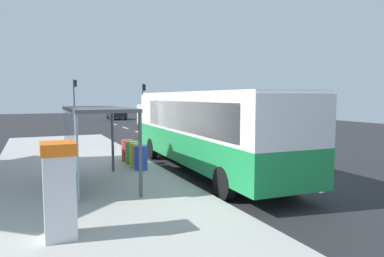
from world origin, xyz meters
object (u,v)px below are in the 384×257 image
(bus, at_px, (206,127))
(bus_shelter, at_px, (88,126))
(recycling_bin_yellow, at_px, (136,155))
(sedan_near, at_px, (116,114))
(white_van, at_px, (155,115))
(recycling_bin_green, at_px, (132,153))
(ticket_machine, at_px, (59,189))
(recycling_bin_red, at_px, (128,150))
(recycling_bin_blue, at_px, (141,158))
(traffic_light_near_side, at_px, (144,96))
(traffic_light_far_side, at_px, (75,94))

(bus, height_order, bus_shelter, bus)
(bus, xyz_separation_m, recycling_bin_yellow, (-2.49, 1.43, -1.19))
(sedan_near, xyz_separation_m, bus_shelter, (-8.71, -36.16, 1.31))
(white_van, distance_m, recycling_bin_green, 17.47)
(sedan_near, relative_size, recycling_bin_green, 4.69)
(ticket_machine, relative_size, recycling_bin_green, 2.04)
(bus_shelter, bearing_deg, recycling_bin_green, 55.06)
(recycling_bin_yellow, xyz_separation_m, bus_shelter, (-2.21, -2.47, 1.44))
(sedan_near, xyz_separation_m, recycling_bin_red, (-6.50, -32.29, -0.14))
(recycling_bin_blue, relative_size, bus_shelter, 0.24)
(recycling_bin_blue, distance_m, traffic_light_near_side, 33.95)
(ticket_machine, distance_m, bus_shelter, 4.34)
(recycling_bin_yellow, distance_m, bus_shelter, 3.61)
(ticket_machine, distance_m, recycling_bin_red, 8.65)
(bus, bearing_deg, sedan_near, 83.48)
(ticket_machine, xyz_separation_m, recycling_bin_green, (3.35, 7.25, -0.52))
(ticket_machine, xyz_separation_m, bus_shelter, (1.14, 4.09, 0.93))
(white_van, relative_size, recycling_bin_green, 5.51)
(bus_shelter, bearing_deg, ticket_machine, -105.60)
(sedan_near, bearing_deg, bus_shelter, -103.55)
(recycling_bin_blue, height_order, recycling_bin_red, same)
(recycling_bin_blue, height_order, traffic_light_far_side, traffic_light_far_side)
(traffic_light_far_side, distance_m, bus_shelter, 35.18)
(bus, xyz_separation_m, recycling_bin_blue, (-2.49, 0.73, -1.19))
(bus, distance_m, recycling_bin_yellow, 3.10)
(sedan_near, bearing_deg, ticket_machine, -103.76)
(recycling_bin_green, distance_m, traffic_light_near_side, 32.61)
(white_van, bearing_deg, traffic_light_far_side, 108.78)
(recycling_bin_yellow, height_order, recycling_bin_red, same)
(sedan_near, bearing_deg, bus, -96.52)
(traffic_light_far_side, xyz_separation_m, bus_shelter, (-3.31, -35.00, -1.34))
(white_van, height_order, traffic_light_near_side, traffic_light_near_side)
(sedan_near, height_order, recycling_bin_red, sedan_near)
(recycling_bin_red, height_order, traffic_light_near_side, traffic_light_near_side)
(bus, distance_m, traffic_light_near_side, 33.96)
(recycling_bin_yellow, bearing_deg, recycling_bin_blue, -90.00)
(recycling_bin_green, bearing_deg, traffic_light_near_side, 72.64)
(sedan_near, relative_size, recycling_bin_blue, 4.69)
(traffic_light_far_side, bearing_deg, recycling_bin_yellow, -91.93)
(bus, distance_m, recycling_bin_green, 3.48)
(traffic_light_far_side, bearing_deg, white_van, -71.22)
(traffic_light_far_side, bearing_deg, traffic_light_near_side, -5.31)
(bus, bearing_deg, recycling_bin_green, 139.48)
(bus_shelter, bearing_deg, recycling_bin_blue, 38.61)
(recycling_bin_green, bearing_deg, traffic_light_far_side, 88.03)
(ticket_machine, xyz_separation_m, traffic_light_far_side, (4.45, 39.09, 2.26))
(recycling_bin_red, bearing_deg, recycling_bin_blue, -90.00)
(recycling_bin_green, xyz_separation_m, traffic_light_near_side, (9.70, 31.03, 2.52))
(ticket_machine, bearing_deg, bus, 41.27)
(traffic_light_far_side, height_order, bus_shelter, traffic_light_far_side)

